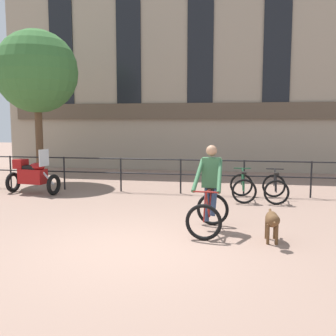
# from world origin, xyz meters

# --- Properties ---
(ground_plane) EXTENTS (60.00, 60.00, 0.00)m
(ground_plane) POSITION_xyz_m (0.00, 0.00, 0.00)
(ground_plane) COLOR #8E7060
(canal_railing) EXTENTS (15.05, 0.05, 1.05)m
(canal_railing) POSITION_xyz_m (-0.00, 5.20, 0.71)
(canal_railing) COLOR black
(canal_railing) RESTS_ON ground_plane
(building_facade) EXTENTS (18.00, 0.72, 9.94)m
(building_facade) POSITION_xyz_m (-0.00, 10.99, 4.95)
(building_facade) COLOR gray
(building_facade) RESTS_ON ground_plane
(cyclist_with_bike) EXTENTS (0.77, 1.22, 1.70)m
(cyclist_with_bike) POSITION_xyz_m (1.17, 1.30, 0.76)
(cyclist_with_bike) COLOR black
(cyclist_with_bike) RESTS_ON ground_plane
(dog) EXTENTS (0.24, 0.95, 0.59)m
(dog) POSITION_xyz_m (2.34, 0.68, 0.41)
(dog) COLOR brown
(dog) RESTS_ON ground_plane
(parked_motorcycle) EXTENTS (1.66, 0.85, 1.35)m
(parked_motorcycle) POSITION_xyz_m (-4.38, 4.35, 0.56)
(parked_motorcycle) COLOR black
(parked_motorcycle) RESTS_ON ground_plane
(parked_bicycle_near_lamp) EXTENTS (0.73, 1.15, 0.86)m
(parked_bicycle_near_lamp) POSITION_xyz_m (1.84, 4.54, 0.36)
(parked_bicycle_near_lamp) COLOR black
(parked_bicycle_near_lamp) RESTS_ON ground_plane
(parked_bicycle_mid_left) EXTENTS (0.68, 1.12, 0.86)m
(parked_bicycle_mid_left) POSITION_xyz_m (2.71, 4.54, 0.36)
(parked_bicycle_mid_left) COLOR black
(parked_bicycle_mid_left) RESTS_ON ground_plane
(tree_canalside_left) EXTENTS (2.87, 2.87, 5.33)m
(tree_canalside_left) POSITION_xyz_m (-5.30, 6.55, 3.87)
(tree_canalside_left) COLOR brown
(tree_canalside_left) RESTS_ON ground_plane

